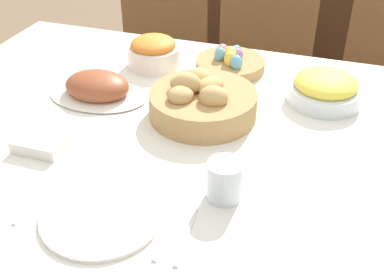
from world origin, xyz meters
name	(u,v)px	position (x,y,z in m)	size (l,w,h in m)	color
dining_table	(206,239)	(0.00, 0.00, 0.39)	(1.75, 1.13, 0.77)	silver
chair_far_center	(258,76)	(-0.03, 0.90, 0.50)	(0.42, 0.42, 0.95)	brown
chair_far_left	(156,61)	(-0.51, 0.90, 0.50)	(0.42, 0.42, 0.95)	brown
sideboard	(287,13)	(-0.05, 1.80, 0.48)	(1.16, 0.44, 0.95)	#3D2616
bread_basket	(202,101)	(-0.04, 0.08, 0.82)	(0.29, 0.29, 0.13)	#AD8451
egg_basket	(230,63)	(-0.04, 0.38, 0.80)	(0.22, 0.22, 0.08)	#AD8451
ham_platter	(97,88)	(-0.36, 0.09, 0.80)	(0.30, 0.21, 0.08)	silver
carrot_bowl	(153,52)	(-0.28, 0.33, 0.82)	(0.17, 0.17, 0.10)	silver
pineapple_bowl	(325,89)	(0.27, 0.26, 0.81)	(0.21, 0.21, 0.09)	silver
dinner_plate	(102,215)	(-0.12, -0.36, 0.78)	(0.25, 0.25, 0.01)	silver
fork	(38,200)	(-0.27, -0.36, 0.77)	(0.02, 0.16, 0.00)	silver
knife	(172,232)	(0.03, -0.36, 0.77)	(0.02, 0.16, 0.00)	silver
spoon	(186,236)	(0.06, -0.36, 0.77)	(0.02, 0.16, 0.00)	silver
drinking_cup	(225,180)	(0.10, -0.22, 0.81)	(0.08, 0.08, 0.09)	silver
butter_dish	(39,145)	(-0.37, -0.20, 0.79)	(0.12, 0.08, 0.03)	silver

